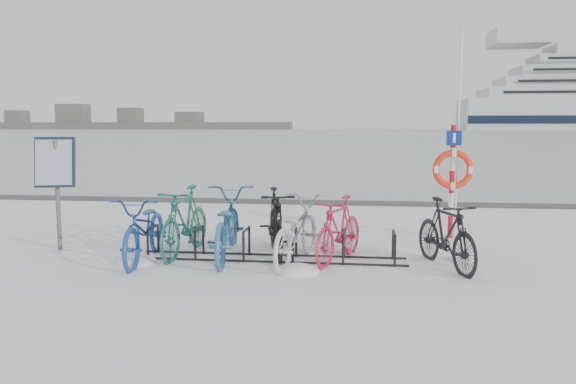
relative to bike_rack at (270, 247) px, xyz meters
The scene contains 15 objects.
ground 0.18m from the bike_rack, ahead, with size 900.00×900.00×0.00m, color white.
ice_sheet 155.00m from the bike_rack, 90.00° to the left, with size 400.00×298.00×0.02m, color #A1AEB6.
quay_edge 5.90m from the bike_rack, 90.00° to the left, with size 400.00×0.25×0.10m, color #3F3F42.
bike_rack is the anchor object (origin of this frame).
info_board 3.61m from the bike_rack, behind, with size 0.64×0.39×1.79m.
lifebuoy_station 3.63m from the bike_rack, 33.37° to the left, with size 0.69×0.21×3.60m.
shoreline 287.22m from the bike_rack, 115.14° to the left, with size 180.00×12.00×9.50m.
bike_0 1.86m from the bike_rack, behind, with size 0.66×1.91×1.00m, color navy.
bike_1 1.41m from the bike_rack, behind, with size 0.51×1.81×1.09m, color #1C5C53.
bike_2 0.76m from the bike_rack, behind, with size 0.71×2.05×1.08m, color #2B6294.
bike_3 0.50m from the bike_rack, 85.43° to the left, with size 0.49×1.75×1.05m, color black.
bike_4 0.51m from the bike_rack, 14.41° to the right, with size 0.66×1.90×0.99m, color silver.
bike_5 1.05m from the bike_rack, ahead, with size 0.46×1.63×0.98m, color #AE203D.
bike_6 2.52m from the bike_rack, ahead, with size 0.47×1.66×1.00m, color black.
snow_drifts 0.26m from the bike_rack, 146.23° to the right, with size 5.16×1.90×0.21m.
Camera 1 is at (1.25, -8.04, 1.97)m, focal length 35.00 mm.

